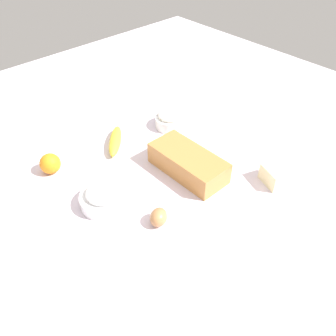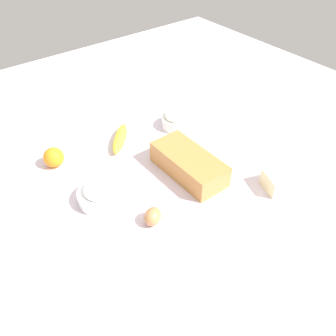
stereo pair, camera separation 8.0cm
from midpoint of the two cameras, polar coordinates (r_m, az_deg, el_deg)
ground_plane at (r=1.27m, az=1.80°, el=-1.77°), size 2.40×2.40×0.02m
loaf_pan at (r=1.25m, az=5.10°, el=0.63°), size 0.28×0.13×0.08m
flour_bowl at (r=1.49m, az=2.93°, el=7.58°), size 0.12×0.12×0.07m
sugar_bowl at (r=1.17m, az=-8.54°, el=-3.97°), size 0.15×0.15×0.07m
banana at (r=1.41m, az=-5.95°, el=4.64°), size 0.17×0.16×0.04m
orange_fruit at (r=1.34m, az=-15.90°, el=1.59°), size 0.07×0.07×0.07m
butter_block at (r=1.26m, az=18.25°, el=-2.15°), size 0.11×0.09×0.06m
egg_near_butter at (r=1.10m, az=-0.32°, el=-7.66°), size 0.08×0.08×0.05m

